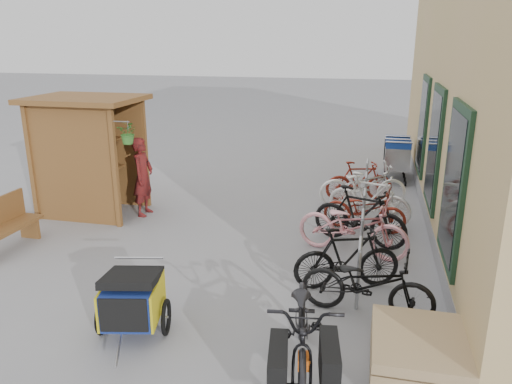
% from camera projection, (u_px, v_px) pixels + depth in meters
% --- Properties ---
extents(ground, '(80.00, 80.00, 0.00)m').
position_uv_depth(ground, '(201.00, 282.00, 7.46)').
color(ground, gray).
extents(kiosk, '(2.49, 1.65, 2.40)m').
position_uv_depth(kiosk, '(84.00, 139.00, 10.02)').
color(kiosk, brown).
rests_on(kiosk, ground).
extents(bike_rack, '(0.05, 5.35, 0.86)m').
position_uv_depth(bike_rack, '(364.00, 210.00, 9.04)').
color(bike_rack, '#A5A8AD').
rests_on(bike_rack, ground).
extents(pallet_stack, '(1.00, 1.20, 0.40)m').
position_uv_depth(pallet_stack, '(418.00, 353.00, 5.44)').
color(pallet_stack, '#A3835F').
rests_on(pallet_stack, ground).
extents(bench, '(0.45, 1.43, 0.90)m').
position_uv_depth(bench, '(2.00, 225.00, 8.48)').
color(bench, brown).
rests_on(bench, ground).
extents(shopping_carts, '(0.63, 1.75, 1.14)m').
position_uv_depth(shopping_carts, '(396.00, 153.00, 12.86)').
color(shopping_carts, silver).
rests_on(shopping_carts, ground).
extents(child_trailer, '(0.93, 1.48, 0.85)m').
position_uv_depth(child_trailer, '(132.00, 298.00, 6.07)').
color(child_trailer, '#1B3896').
rests_on(child_trailer, ground).
extents(cargo_bike, '(1.01, 2.14, 1.08)m').
position_uv_depth(cargo_bike, '(304.00, 331.00, 5.27)').
color(cargo_bike, black).
rests_on(cargo_bike, ground).
extents(person_kiosk, '(0.39, 0.59, 1.61)m').
position_uv_depth(person_kiosk, '(143.00, 177.00, 10.12)').
color(person_kiosk, maroon).
rests_on(person_kiosk, ground).
extents(bike_0, '(1.79, 0.82, 0.91)m').
position_uv_depth(bike_0, '(367.00, 284.00, 6.45)').
color(bike_0, black).
rests_on(bike_0, ground).
extents(bike_1, '(1.62, 0.93, 0.94)m').
position_uv_depth(bike_1, '(347.00, 258.00, 7.18)').
color(bike_1, black).
rests_on(bike_1, ground).
extents(bike_2, '(2.01, 1.11, 1.00)m').
position_uv_depth(bike_2, '(353.00, 226.00, 8.31)').
color(bike_2, pink).
rests_on(bike_2, ground).
extents(bike_3, '(1.78, 1.03, 1.03)m').
position_uv_depth(bike_3, '(360.00, 216.00, 8.73)').
color(bike_3, black).
rests_on(bike_3, ground).
extents(bike_4, '(1.61, 0.76, 0.81)m').
position_uv_depth(bike_4, '(364.00, 210.00, 9.39)').
color(bike_4, maroon).
rests_on(bike_4, ground).
extents(bike_5, '(1.74, 0.99, 1.01)m').
position_uv_depth(bike_5, '(369.00, 199.00, 9.72)').
color(bike_5, white).
rests_on(bike_5, ground).
extents(bike_6, '(1.96, 1.08, 0.98)m').
position_uv_depth(bike_6, '(363.00, 185.00, 10.64)').
color(bike_6, white).
rests_on(bike_6, ground).
extents(bike_7, '(1.56, 0.82, 0.90)m').
position_uv_depth(bike_7, '(359.00, 181.00, 11.10)').
color(bike_7, maroon).
rests_on(bike_7, ground).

